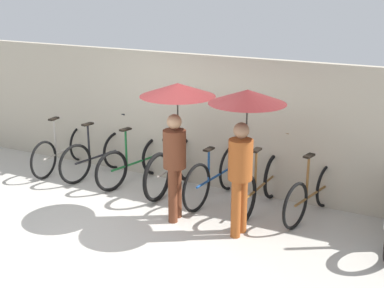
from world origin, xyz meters
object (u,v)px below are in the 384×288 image
parked_bicycle_0 (63,150)px  parked_bicycle_3 (174,167)px  parked_bicycle_1 (97,155)px  parked_bicycle_4 (215,176)px  parked_bicycle_6 (312,193)px  parked_bicycle_5 (260,186)px  pedestrian_leading (177,112)px  parked_bicycle_2 (135,162)px  pedestrian_center (245,122)px

parked_bicycle_0 → parked_bicycle_3: (2.25, 0.02, 0.04)m
parked_bicycle_1 → parked_bicycle_4: bearing=-79.5°
parked_bicycle_3 → parked_bicycle_4: 0.75m
parked_bicycle_6 → parked_bicycle_5: bearing=109.2°
parked_bicycle_0 → pedestrian_leading: 3.15m
parked_bicycle_3 → parked_bicycle_6: parked_bicycle_3 is taller
parked_bicycle_2 → pedestrian_center: pedestrian_center is taller
parked_bicycle_4 → pedestrian_leading: bearing=171.3°
parked_bicycle_4 → parked_bicycle_6: size_ratio=1.10×
parked_bicycle_5 → pedestrian_center: size_ratio=0.90×
parked_bicycle_1 → parked_bicycle_3: 1.50m
pedestrian_leading → parked_bicycle_2: bearing=137.1°
parked_bicycle_2 → pedestrian_center: bearing=-97.8°
parked_bicycle_0 → parked_bicycle_6: bearing=-92.2°
parked_bicycle_6 → pedestrian_leading: size_ratio=0.83×
parked_bicycle_4 → pedestrian_center: bearing=-130.7°
parked_bicycle_0 → parked_bicycle_4: parked_bicycle_4 is taller
parked_bicycle_0 → pedestrian_center: pedestrian_center is taller
parked_bicycle_4 → pedestrian_center: size_ratio=0.90×
parked_bicycle_6 → pedestrian_leading: 2.27m
parked_bicycle_5 → pedestrian_center: (0.04, -0.81, 1.17)m
pedestrian_center → parked_bicycle_6: bearing=57.8°
parked_bicycle_0 → pedestrian_center: 4.07m
parked_bicycle_3 → pedestrian_leading: 1.55m
pedestrian_leading → parked_bicycle_3: bearing=113.0°
parked_bicycle_3 → pedestrian_center: (1.54, -0.90, 1.15)m
parked_bicycle_4 → pedestrian_leading: size_ratio=0.90×
parked_bicycle_5 → parked_bicycle_6: (0.75, 0.09, -0.01)m
pedestrian_center → parked_bicycle_4: bearing=139.4°
parked_bicycle_3 → parked_bicycle_2: bearing=91.0°
parked_bicycle_2 → parked_bicycle_5: (2.25, -0.10, 0.01)m
parked_bicycle_1 → parked_bicycle_5: parked_bicycle_5 is taller
parked_bicycle_3 → pedestrian_center: 2.12m
parked_bicycle_3 → pedestrian_leading: bearing=-147.1°
parked_bicycle_0 → parked_bicycle_2: (1.50, 0.03, -0.00)m
parked_bicycle_5 → parked_bicycle_6: bearing=-80.0°
parked_bicycle_2 → parked_bicycle_5: bearing=-78.7°
parked_bicycle_1 → pedestrian_leading: size_ratio=0.84×
parked_bicycle_5 → parked_bicycle_4: bearing=90.1°
pedestrian_leading → pedestrian_center: bearing=-9.8°
parked_bicycle_5 → parked_bicycle_2: bearing=90.4°
parked_bicycle_2 → parked_bicycle_4: (1.50, -0.06, 0.03)m
parked_bicycle_4 → pedestrian_leading: (-0.21, -0.82, 1.17)m
parked_bicycle_5 → pedestrian_leading: size_ratio=0.90×
parked_bicycle_4 → parked_bicycle_6: 1.50m
parked_bicycle_0 → parked_bicycle_1: (0.75, -0.00, 0.00)m
parked_bicycle_0 → parked_bicycle_3: size_ratio=0.97×
parked_bicycle_6 → pedestrian_center: 1.65m
parked_bicycle_6 → parked_bicycle_3: bearing=102.1°
pedestrian_leading → pedestrian_center: 1.01m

